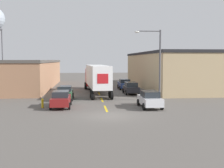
{
  "coord_description": "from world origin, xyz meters",
  "views": [
    {
      "loc": [
        -2.0,
        -23.05,
        4.65
      ],
      "look_at": [
        0.99,
        7.44,
        2.03
      ],
      "focal_mm": 45.0,
      "sensor_mm": 36.0,
      "label": 1
    }
  ],
  "objects_px": {
    "parked_car_right_far": "(124,84)",
    "fire_hydrant": "(42,103)",
    "semi_truck": "(96,76)",
    "parked_car_left_near": "(61,99)",
    "street_lamp": "(157,60)",
    "parked_car_right_near": "(150,99)",
    "parked_car_left_far": "(65,93)",
    "parked_car_right_mid": "(131,88)"
  },
  "relations": [
    {
      "from": "parked_car_left_near",
      "to": "parked_car_right_far",
      "type": "bearing_deg",
      "value": 62.3
    },
    {
      "from": "semi_truck",
      "to": "parked_car_left_far",
      "type": "relative_size",
      "value": 3.51
    },
    {
      "from": "street_lamp",
      "to": "parked_car_right_near",
      "type": "bearing_deg",
      "value": -112.12
    },
    {
      "from": "parked_car_right_far",
      "to": "fire_hydrant",
      "type": "xyz_separation_m",
      "value": [
        -10.44,
        -16.56,
        -0.39
      ]
    },
    {
      "from": "semi_truck",
      "to": "parked_car_right_near",
      "type": "distance_m",
      "value": 13.34
    },
    {
      "from": "parked_car_right_far",
      "to": "parked_car_left_near",
      "type": "height_order",
      "value": "same"
    },
    {
      "from": "semi_truck",
      "to": "parked_car_left_near",
      "type": "distance_m",
      "value": 12.19
    },
    {
      "from": "parked_car_left_near",
      "to": "parked_car_left_far",
      "type": "distance_m",
      "value": 5.39
    },
    {
      "from": "parked_car_left_near",
      "to": "parked_car_right_mid",
      "type": "relative_size",
      "value": 1.0
    },
    {
      "from": "fire_hydrant",
      "to": "semi_truck",
      "type": "bearing_deg",
      "value": 63.32
    },
    {
      "from": "parked_car_right_near",
      "to": "street_lamp",
      "type": "relative_size",
      "value": 0.53
    },
    {
      "from": "parked_car_right_near",
      "to": "parked_car_left_far",
      "type": "bearing_deg",
      "value": 143.63
    },
    {
      "from": "street_lamp",
      "to": "fire_hydrant",
      "type": "height_order",
      "value": "street_lamp"
    },
    {
      "from": "street_lamp",
      "to": "parked_car_right_mid",
      "type": "bearing_deg",
      "value": 105.05
    },
    {
      "from": "parked_car_right_far",
      "to": "parked_car_right_mid",
      "type": "relative_size",
      "value": 1.0
    },
    {
      "from": "fire_hydrant",
      "to": "parked_car_right_near",
      "type": "bearing_deg",
      "value": -5.09
    },
    {
      "from": "parked_car_left_far",
      "to": "parked_car_right_mid",
      "type": "xyz_separation_m",
      "value": [
        8.66,
        4.82,
        0.0
      ]
    },
    {
      "from": "parked_car_right_far",
      "to": "street_lamp",
      "type": "bearing_deg",
      "value": -82.08
    },
    {
      "from": "parked_car_left_far",
      "to": "parked_car_left_near",
      "type": "bearing_deg",
      "value": -90.0
    },
    {
      "from": "parked_car_right_far",
      "to": "parked_car_left_far",
      "type": "height_order",
      "value": "same"
    },
    {
      "from": "parked_car_right_far",
      "to": "fire_hydrant",
      "type": "bearing_deg",
      "value": -122.24
    },
    {
      "from": "parked_car_left_near",
      "to": "fire_hydrant",
      "type": "height_order",
      "value": "parked_car_left_near"
    },
    {
      "from": "parked_car_left_near",
      "to": "fire_hydrant",
      "type": "distance_m",
      "value": 1.82
    },
    {
      "from": "parked_car_right_near",
      "to": "parked_car_left_far",
      "type": "relative_size",
      "value": 1.0
    },
    {
      "from": "street_lamp",
      "to": "parked_car_left_far",
      "type": "bearing_deg",
      "value": 169.61
    },
    {
      "from": "parked_car_left_near",
      "to": "parked_car_left_far",
      "type": "relative_size",
      "value": 1.0
    },
    {
      "from": "parked_car_right_near",
      "to": "fire_hydrant",
      "type": "distance_m",
      "value": 10.49
    },
    {
      "from": "parked_car_right_far",
      "to": "fire_hydrant",
      "type": "distance_m",
      "value": 19.58
    },
    {
      "from": "parked_car_left_near",
      "to": "fire_hydrant",
      "type": "xyz_separation_m",
      "value": [
        -1.78,
        -0.06,
        -0.39
      ]
    },
    {
      "from": "parked_car_right_far",
      "to": "street_lamp",
      "type": "xyz_separation_m",
      "value": [
        1.81,
        -13.03,
        3.86
      ]
    },
    {
      "from": "parked_car_left_near",
      "to": "parked_car_right_mid",
      "type": "xyz_separation_m",
      "value": [
        8.66,
        10.21,
        0.0
      ]
    },
    {
      "from": "semi_truck",
      "to": "parked_car_left_far",
      "type": "bearing_deg",
      "value": -126.72
    },
    {
      "from": "parked_car_right_mid",
      "to": "street_lamp",
      "type": "bearing_deg",
      "value": -74.95
    },
    {
      "from": "parked_car_right_near",
      "to": "street_lamp",
      "type": "xyz_separation_m",
      "value": [
        1.81,
        4.46,
        3.86
      ]
    },
    {
      "from": "parked_car_right_mid",
      "to": "parked_car_right_near",
      "type": "bearing_deg",
      "value": -90.0
    },
    {
      "from": "parked_car_right_near",
      "to": "parked_car_right_far",
      "type": "relative_size",
      "value": 1.0
    },
    {
      "from": "semi_truck",
      "to": "parked_car_left_far",
      "type": "distance_m",
      "value": 7.38
    },
    {
      "from": "parked_car_left_far",
      "to": "fire_hydrant",
      "type": "relative_size",
      "value": 4.65
    },
    {
      "from": "semi_truck",
      "to": "parked_car_right_mid",
      "type": "height_order",
      "value": "semi_truck"
    },
    {
      "from": "parked_car_right_far",
      "to": "parked_car_left_near",
      "type": "distance_m",
      "value": 18.64
    },
    {
      "from": "parked_car_left_far",
      "to": "parked_car_right_mid",
      "type": "bearing_deg",
      "value": 29.07
    },
    {
      "from": "parked_car_left_near",
      "to": "semi_truck",
      "type": "bearing_deg",
      "value": 70.76
    }
  ]
}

